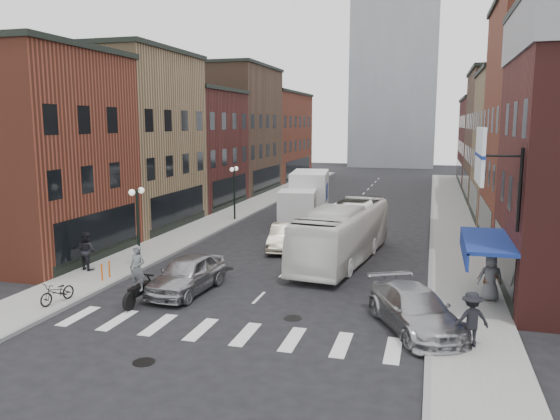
% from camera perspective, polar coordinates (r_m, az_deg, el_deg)
% --- Properties ---
extents(ground, '(160.00, 160.00, 0.00)m').
position_cam_1_polar(ground, '(22.59, -3.01, -9.91)').
color(ground, black).
rests_on(ground, ground).
extents(sidewalk_left, '(3.00, 74.00, 0.15)m').
position_cam_1_polar(sidewalk_left, '(45.53, -4.30, -0.13)').
color(sidewalk_left, gray).
rests_on(sidewalk_left, ground).
extents(sidewalk_right, '(3.00, 74.00, 0.15)m').
position_cam_1_polar(sidewalk_right, '(42.88, 17.59, -1.11)').
color(sidewalk_right, gray).
rests_on(sidewalk_right, ground).
extents(curb_left, '(0.20, 74.00, 0.16)m').
position_cam_1_polar(curb_left, '(45.05, -2.50, -0.31)').
color(curb_left, gray).
rests_on(curb_left, ground).
extents(curb_right, '(0.20, 74.00, 0.16)m').
position_cam_1_polar(curb_right, '(42.86, 15.58, -1.12)').
color(curb_right, gray).
rests_on(curb_right, ground).
extents(crosswalk_stripes, '(12.00, 2.20, 0.01)m').
position_cam_1_polar(crosswalk_stripes, '(19.95, -5.83, -12.57)').
color(crosswalk_stripes, silver).
rests_on(crosswalk_stripes, ground).
extents(bldg_left_near, '(10.30, 9.20, 11.30)m').
position_cam_1_polar(bldg_left_near, '(33.06, -25.92, 5.24)').
color(bldg_left_near, brown).
rests_on(bldg_left_near, ground).
extents(bldg_left_mid_a, '(10.30, 10.20, 12.30)m').
position_cam_1_polar(bldg_left_mid_a, '(40.64, -17.05, 7.00)').
color(bldg_left_mid_a, '#8A6E4C').
rests_on(bldg_left_mid_a, ground).
extents(bldg_left_mid_b, '(10.30, 10.20, 10.30)m').
position_cam_1_polar(bldg_left_mid_b, '(49.39, -10.71, 6.38)').
color(bldg_left_mid_b, '#471C19').
rests_on(bldg_left_mid_b, ground).
extents(bldg_left_far_a, '(10.30, 12.20, 13.30)m').
position_cam_1_polar(bldg_left_far_a, '(59.41, -6.01, 8.36)').
color(bldg_left_far_a, '#503728').
rests_on(bldg_left_far_a, ground).
extents(bldg_left_far_b, '(10.30, 16.20, 11.30)m').
position_cam_1_polar(bldg_left_far_b, '(72.62, -1.89, 7.74)').
color(bldg_left_far_b, brown).
rests_on(bldg_left_far_b, ground).
extents(bldg_right_mid_b, '(10.30, 10.20, 11.30)m').
position_cam_1_polar(bldg_right_mid_b, '(45.00, 26.19, 6.00)').
color(bldg_right_mid_b, '#8A6E4C').
rests_on(bldg_right_mid_b, ground).
extents(bldg_right_far_a, '(10.30, 12.20, 12.30)m').
position_cam_1_polar(bldg_right_far_a, '(55.83, 24.21, 7.07)').
color(bldg_right_far_a, '#503728').
rests_on(bldg_right_far_a, ground).
extents(bldg_right_far_b, '(10.30, 16.20, 10.30)m').
position_cam_1_polar(bldg_right_far_b, '(69.73, 22.49, 6.60)').
color(bldg_right_far_b, '#471C19').
rests_on(bldg_right_far_b, ground).
extents(awning_blue, '(1.80, 5.00, 0.78)m').
position_cam_1_polar(awning_blue, '(23.30, 20.37, -3.18)').
color(awning_blue, navy).
rests_on(awning_blue, ground).
extents(billboard_sign, '(1.52, 3.00, 3.70)m').
position_cam_1_polar(billboard_sign, '(20.83, 20.41, 5.18)').
color(billboard_sign, black).
rests_on(billboard_sign, ground).
extents(distant_tower, '(14.00, 14.00, 50.00)m').
position_cam_1_polar(distant_tower, '(100.04, 12.14, 19.05)').
color(distant_tower, '#9399A0').
rests_on(distant_tower, ground).
extents(streetlamp_near, '(0.32, 1.22, 4.11)m').
position_cam_1_polar(streetlamp_near, '(28.47, -14.68, -0.18)').
color(streetlamp_near, black).
rests_on(streetlamp_near, ground).
extents(streetlamp_far, '(0.32, 1.22, 4.11)m').
position_cam_1_polar(streetlamp_far, '(41.05, -4.80, 2.85)').
color(streetlamp_far, black).
rests_on(streetlamp_far, ground).
extents(bike_rack, '(0.08, 0.68, 0.80)m').
position_cam_1_polar(bike_rack, '(26.82, -17.76, -6.04)').
color(bike_rack, '#D8590C').
rests_on(bike_rack, sidewalk_left).
extents(box_truck, '(3.33, 8.78, 3.70)m').
position_cam_1_polar(box_truck, '(40.60, 2.77, 1.26)').
color(box_truck, silver).
rests_on(box_truck, ground).
extents(motorcycle_rider, '(0.69, 2.42, 2.46)m').
position_cam_1_polar(motorcycle_rider, '(23.05, -14.58, -6.81)').
color(motorcycle_rider, black).
rests_on(motorcycle_rider, ground).
extents(transit_bus, '(3.89, 11.19, 3.05)m').
position_cam_1_polar(transit_bus, '(29.31, 6.58, -2.43)').
color(transit_bus, white).
rests_on(transit_bus, ground).
extents(sedan_left_near, '(2.26, 4.92, 1.64)m').
position_cam_1_polar(sedan_left_near, '(24.32, -9.67, -6.62)').
color(sedan_left_near, '#A2A2A7').
rests_on(sedan_left_near, ground).
extents(sedan_left_far, '(2.18, 4.69, 1.49)m').
position_cam_1_polar(sedan_left_far, '(31.97, 0.51, -2.84)').
color(sedan_left_far, beige).
rests_on(sedan_left_far, ground).
extents(curb_car, '(4.21, 5.62, 1.51)m').
position_cam_1_polar(curb_car, '(20.35, 13.94, -10.09)').
color(curb_car, '#A4A4A8').
rests_on(curb_car, ground).
extents(parked_bicycle, '(0.87, 1.77, 0.89)m').
position_cam_1_polar(parked_bicycle, '(24.00, -22.23, -7.95)').
color(parked_bicycle, black).
rests_on(parked_bicycle, sidewalk_left).
extents(ped_left_solo, '(1.05, 0.82, 1.90)m').
position_cam_1_polar(ped_left_solo, '(28.69, -19.53, -4.03)').
color(ped_left_solo, black).
rests_on(ped_left_solo, sidewalk_left).
extents(ped_right_a, '(1.31, 0.95, 1.83)m').
position_cam_1_polar(ped_right_a, '(19.05, 19.36, -10.71)').
color(ped_right_a, black).
rests_on(ped_right_a, sidewalk_right).
extents(ped_right_b, '(1.08, 0.88, 1.65)m').
position_cam_1_polar(ped_right_b, '(24.05, 21.00, -6.91)').
color(ped_right_b, brown).
rests_on(ped_right_b, sidewalk_right).
extents(ped_right_c, '(1.00, 0.71, 1.93)m').
position_cam_1_polar(ped_right_c, '(24.00, 21.14, -6.60)').
color(ped_right_c, slate).
rests_on(ped_right_c, sidewalk_right).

